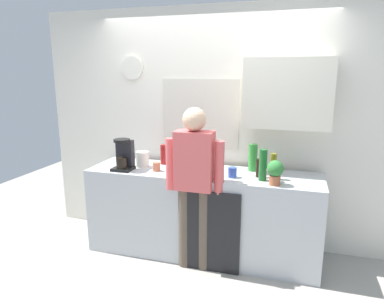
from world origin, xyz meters
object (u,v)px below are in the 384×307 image
at_px(coffee_maker, 124,156).
at_px(bottle_amber_beer, 200,163).
at_px(person_at_sink, 194,176).
at_px(cup_terracotta_mug, 157,167).
at_px(storage_canister, 143,159).
at_px(bottle_clear_soda, 253,158).
at_px(potted_plant, 275,171).
at_px(cup_blue_mug, 232,172).
at_px(dish_soap, 198,170).
at_px(bottle_olive_oil, 273,166).
at_px(bottle_red_vinegar, 163,154).
at_px(bottle_green_wine, 263,165).
at_px(bottle_dark_sauce, 259,168).

height_order(coffee_maker, bottle_amber_beer, coffee_maker).
height_order(coffee_maker, person_at_sink, person_at_sink).
xyz_separation_m(cup_terracotta_mug, storage_canister, (-0.20, 0.10, 0.04)).
distance_m(bottle_clear_soda, person_at_sink, 0.70).
bearing_deg(coffee_maker, potted_plant, -2.86).
bearing_deg(cup_blue_mug, person_at_sink, -148.97).
xyz_separation_m(cup_terracotta_mug, potted_plant, (1.21, -0.12, 0.09)).
bearing_deg(coffee_maker, person_at_sink, -10.62).
bearing_deg(dish_soap, bottle_olive_oil, 15.16).
distance_m(bottle_red_vinegar, bottle_green_wine, 1.16).
relative_size(coffee_maker, storage_canister, 1.94).
bearing_deg(potted_plant, dish_soap, -179.47).
bearing_deg(person_at_sink, potted_plant, -1.96).
distance_m(bottle_red_vinegar, person_at_sink, 0.69).
relative_size(coffee_maker, cup_terracotta_mug, 3.59).
xyz_separation_m(bottle_dark_sauce, cup_terracotta_mug, (-1.04, -0.09, -0.04)).
height_order(bottle_clear_soda, dish_soap, bottle_clear_soda).
relative_size(potted_plant, storage_canister, 1.35).
bearing_deg(bottle_amber_beer, cup_terracotta_mug, -178.60).
distance_m(bottle_amber_beer, cup_blue_mug, 0.34).
xyz_separation_m(bottle_olive_oil, storage_canister, (-1.38, 0.04, -0.04)).
distance_m(bottle_amber_beer, person_at_sink, 0.22).
height_order(coffee_maker, cup_terracotta_mug, coffee_maker).
distance_m(bottle_green_wine, potted_plant, 0.16).
xyz_separation_m(bottle_red_vinegar, bottle_clear_soda, (0.99, 0.02, 0.03)).
bearing_deg(storage_canister, bottle_dark_sauce, -0.72).
xyz_separation_m(bottle_red_vinegar, storage_canister, (-0.17, -0.18, -0.03)).
bearing_deg(potted_plant, bottle_green_wine, 138.41).
xyz_separation_m(bottle_olive_oil, dish_soap, (-0.70, -0.19, -0.05)).
xyz_separation_m(bottle_dark_sauce, person_at_sink, (-0.57, -0.28, -0.05)).
bearing_deg(bottle_green_wine, potted_plant, -41.59).
bearing_deg(bottle_green_wine, storage_canister, 174.91).
xyz_separation_m(bottle_olive_oil, cup_terracotta_mug, (-1.17, -0.06, -0.08)).
relative_size(bottle_dark_sauce, potted_plant, 0.78).
bearing_deg(bottle_clear_soda, potted_plant, -58.69).
height_order(bottle_amber_beer, potted_plant, same).
height_order(cup_terracotta_mug, potted_plant, potted_plant).
bearing_deg(bottle_olive_oil, bottle_dark_sauce, 169.59).
xyz_separation_m(bottle_amber_beer, storage_canister, (-0.67, 0.09, -0.03)).
bearing_deg(cup_terracotta_mug, dish_soap, -14.55).
distance_m(bottle_red_vinegar, bottle_dark_sauce, 1.09).
height_order(bottle_amber_beer, bottle_green_wine, bottle_green_wine).
height_order(bottle_dark_sauce, bottle_green_wine, bottle_green_wine).
distance_m(bottle_olive_oil, potted_plant, 0.18).
height_order(coffee_maker, bottle_red_vinegar, coffee_maker).
bearing_deg(dish_soap, bottle_red_vinegar, 141.58).
bearing_deg(bottle_amber_beer, bottle_olive_oil, 4.23).
height_order(coffee_maker, bottle_green_wine, coffee_maker).
height_order(bottle_amber_beer, person_at_sink, person_at_sink).
xyz_separation_m(cup_blue_mug, potted_plant, (0.41, -0.12, 0.08)).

